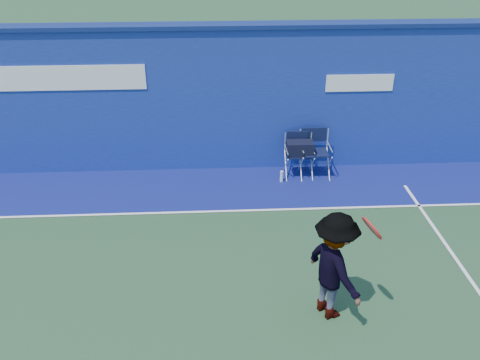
{
  "coord_description": "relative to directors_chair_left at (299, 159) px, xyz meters",
  "views": [
    {
      "loc": [
        0.61,
        -4.97,
        5.11
      ],
      "look_at": [
        1.01,
        2.6,
        1.0
      ],
      "focal_mm": 38.0,
      "sensor_mm": 36.0,
      "label": 1
    }
  ],
  "objects": [
    {
      "name": "ground",
      "position": [
        -2.36,
        -4.59,
        -0.4
      ],
      "size": [
        80.0,
        80.0,
        0.0
      ],
      "primitive_type": "plane",
      "color": "#254629",
      "rests_on": "ground"
    },
    {
      "name": "stadium_wall",
      "position": [
        -2.37,
        0.61,
        1.15
      ],
      "size": [
        24.0,
        0.5,
        3.08
      ],
      "color": "navy",
      "rests_on": "ground"
    },
    {
      "name": "out_of_bounds_strip",
      "position": [
        -2.36,
        -0.49,
        -0.39
      ],
      "size": [
        24.0,
        1.8,
        0.01
      ],
      "primitive_type": "cube",
      "color": "navy",
      "rests_on": "ground"
    },
    {
      "name": "court_lines",
      "position": [
        -2.36,
        -3.99,
        -0.39
      ],
      "size": [
        24.0,
        12.0,
        0.01
      ],
      "color": "white",
      "rests_on": "out_of_bounds_strip"
    },
    {
      "name": "directors_chair_left",
      "position": [
        0.0,
        0.0,
        0.0
      ],
      "size": [
        0.55,
        0.51,
        0.94
      ],
      "color": "silver",
      "rests_on": "ground"
    },
    {
      "name": "directors_chair_right",
      "position": [
        0.34,
        -0.0,
        -0.09
      ],
      "size": [
        0.59,
        0.53,
        0.99
      ],
      "color": "silver",
      "rests_on": "ground"
    },
    {
      "name": "water_bottle",
      "position": [
        -0.39,
        -0.26,
        -0.28
      ],
      "size": [
        0.07,
        0.07,
        0.24
      ],
      "primitive_type": "cylinder",
      "color": "silver",
      "rests_on": "ground"
    },
    {
      "name": "tennis_player",
      "position": [
        -0.19,
        -4.16,
        0.41
      ],
      "size": [
        1.06,
        1.2,
        1.66
      ],
      "color": "#EA4738",
      "rests_on": "ground"
    }
  ]
}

